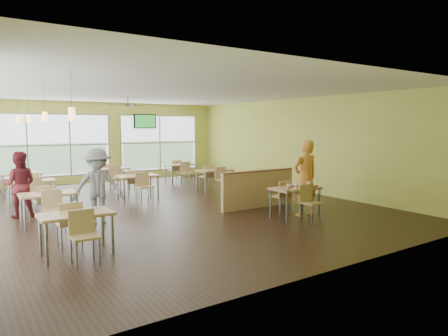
{
  "coord_description": "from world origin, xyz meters",
  "views": [
    {
      "loc": [
        -4.83,
        -10.09,
        2.25
      ],
      "look_at": [
        1.2,
        -1.04,
        1.1
      ],
      "focal_mm": 32.0,
      "sensor_mm": 36.0,
      "label": 1
    }
  ],
  "objects_px": {
    "main_table": "(295,192)",
    "half_wall_divider": "(258,189)",
    "food_basket": "(304,185)",
    "man_plaid": "(305,178)"
  },
  "relations": [
    {
      "from": "main_table",
      "to": "half_wall_divider",
      "type": "bearing_deg",
      "value": 90.0
    },
    {
      "from": "half_wall_divider",
      "to": "food_basket",
      "type": "relative_size",
      "value": 9.26
    },
    {
      "from": "main_table",
      "to": "half_wall_divider",
      "type": "distance_m",
      "value": 1.45
    },
    {
      "from": "main_table",
      "to": "half_wall_divider",
      "type": "relative_size",
      "value": 0.63
    },
    {
      "from": "main_table",
      "to": "food_basket",
      "type": "bearing_deg",
      "value": 7.71
    },
    {
      "from": "main_table",
      "to": "man_plaid",
      "type": "distance_m",
      "value": 0.47
    },
    {
      "from": "half_wall_divider",
      "to": "man_plaid",
      "type": "bearing_deg",
      "value": -76.94
    },
    {
      "from": "man_plaid",
      "to": "food_basket",
      "type": "xyz_separation_m",
      "value": [
        0.02,
        0.04,
        -0.17
      ]
    },
    {
      "from": "half_wall_divider",
      "to": "food_basket",
      "type": "height_order",
      "value": "half_wall_divider"
    },
    {
      "from": "half_wall_divider",
      "to": "man_plaid",
      "type": "xyz_separation_m",
      "value": [
        0.33,
        -1.44,
        0.44
      ]
    }
  ]
}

